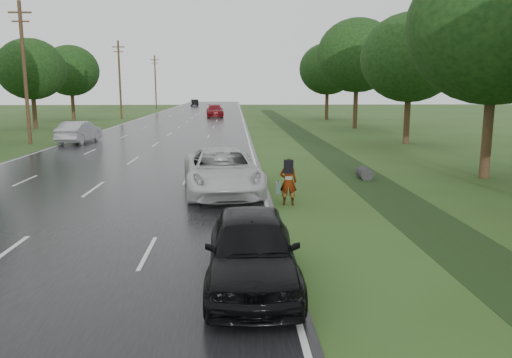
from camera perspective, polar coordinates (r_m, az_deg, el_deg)
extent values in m
plane|color=#2E4619|center=(13.75, -26.94, -7.87)|extent=(220.00, 220.00, 0.00)
cube|color=black|center=(57.29, -8.21, 6.27)|extent=(14.00, 180.00, 0.04)
cube|color=silver|center=(57.01, -1.40, 6.37)|extent=(0.12, 180.00, 0.01)
cube|color=silver|center=(58.34, -14.86, 6.12)|extent=(0.12, 180.00, 0.01)
cube|color=silver|center=(57.28, -8.21, 6.29)|extent=(0.12, 180.00, 0.01)
cube|color=black|center=(32.64, 7.84, 3.19)|extent=(2.20, 120.00, 0.01)
cylinder|color=#2D2D2D|center=(22.95, 12.28, 0.64)|extent=(0.56, 1.00, 0.56)
cylinder|color=#3D2A19|center=(39.76, -24.92, 10.83)|extent=(0.26, 0.26, 10.00)
cube|color=#3D2A19|center=(40.08, -25.39, 16.83)|extent=(1.60, 0.12, 0.12)
cube|color=#3D2A19|center=(40.01, -25.32, 15.98)|extent=(1.20, 0.10, 0.10)
cylinder|color=#3D2A19|center=(68.50, -15.30, 10.84)|extent=(0.26, 0.26, 10.00)
cube|color=#3D2A19|center=(68.69, -15.47, 14.34)|extent=(1.60, 0.12, 0.12)
cube|color=#3D2A19|center=(68.65, -15.45, 13.84)|extent=(1.20, 0.10, 0.10)
cylinder|color=#3D2A19|center=(98.00, -11.42, 10.76)|extent=(0.26, 0.26, 10.00)
cube|color=#3D2A19|center=(98.13, -11.51, 13.21)|extent=(1.60, 0.12, 0.12)
cube|color=#3D2A19|center=(98.10, -11.50, 12.86)|extent=(1.20, 0.10, 0.10)
cylinder|color=#3D2A19|center=(24.72, 24.90, 4.51)|extent=(0.44, 0.44, 3.84)
ellipsoid|color=black|center=(24.77, 25.77, 15.53)|extent=(7.60, 7.60, 6.84)
cylinder|color=#3D2A19|center=(38.06, 16.86, 6.52)|extent=(0.44, 0.44, 3.52)
ellipsoid|color=black|center=(38.05, 17.21, 13.11)|extent=(7.00, 7.00, 6.30)
cylinder|color=#3D2A19|center=(51.36, 11.29, 8.01)|extent=(0.44, 0.44, 4.16)
ellipsoid|color=black|center=(51.41, 11.50, 13.67)|extent=(8.00, 8.00, 7.20)
cylinder|color=#3D2A19|center=(64.99, 8.09, 8.35)|extent=(0.44, 0.44, 3.68)
ellipsoid|color=black|center=(64.99, 8.19, 12.36)|extent=(7.20, 7.20, 6.48)
cylinder|color=#3D2A19|center=(54.66, -23.99, 7.03)|extent=(0.44, 0.44, 3.36)
ellipsoid|color=black|center=(54.63, -24.32, 11.38)|extent=(6.60, 6.60, 5.94)
cylinder|color=#3D2A19|center=(68.05, -20.19, 7.85)|extent=(0.44, 0.44, 3.52)
ellipsoid|color=black|center=(68.05, -20.42, 11.53)|extent=(7.00, 7.00, 6.30)
imported|color=#A5998C|center=(17.38, 3.71, -0.33)|extent=(0.63, 0.45, 1.64)
cube|color=black|center=(17.04, 3.74, 1.43)|extent=(0.34, 0.23, 0.46)
cube|color=#31473F|center=(17.50, 2.55, -0.97)|extent=(0.20, 0.47, 0.37)
cube|color=black|center=(17.46, 2.56, -0.26)|extent=(0.06, 0.16, 0.03)
imported|color=silver|center=(19.27, -3.91, 0.93)|extent=(3.47, 6.35, 1.69)
imported|color=black|center=(10.25, -0.48, -7.96)|extent=(1.85, 4.57, 1.56)
imported|color=#96989F|center=(39.19, -19.57, 5.10)|extent=(2.20, 4.97, 1.59)
imported|color=maroon|center=(70.20, -4.73, 7.77)|extent=(2.69, 5.84, 1.66)
imported|color=black|center=(112.41, -7.06, 8.65)|extent=(2.19, 4.56, 1.44)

